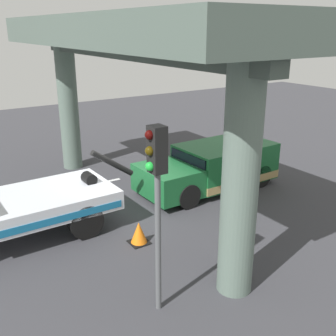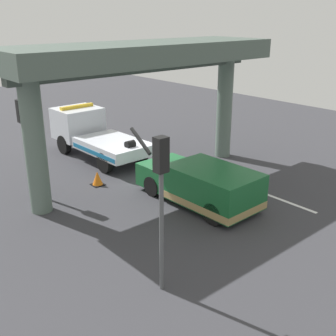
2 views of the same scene
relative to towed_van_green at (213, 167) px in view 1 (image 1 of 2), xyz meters
The scene contains 7 objects.
ground_plane 3.90m from the towed_van_green, ahead, with size 60.00×40.00×0.10m, color #38383D.
lane_stripe_west 3.54m from the towed_van_green, 129.26° to the right, with size 2.60×0.16×0.01m, color silver.
lane_stripe_mid 4.72m from the towed_van_green, 35.08° to the right, with size 2.60×0.16×0.01m, color silver.
towed_van_green is the anchor object (origin of this frame).
overpass_structure 5.57m from the towed_van_green, ahead, with size 3.60×12.17×5.98m.
traffic_light_far 7.43m from the towed_van_green, 41.55° to the left, with size 0.39×0.32×3.96m.
traffic_cone_orange 4.83m from the towed_van_green, 26.02° to the left, with size 0.52×0.52×0.62m.
Camera 1 is at (5.23, 10.79, 5.64)m, focal length 43.07 mm.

